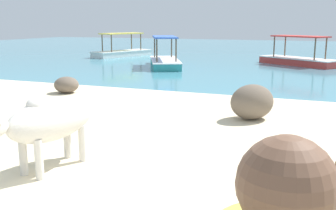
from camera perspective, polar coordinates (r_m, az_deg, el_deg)
The scene contains 7 objects.
water_surface at distance 25.09m, azimuth 17.14°, elevation 7.04°, with size 60.00×36.00×0.03m, color teal.
cow at distance 5.18m, azimuth -16.75°, elevation -2.18°, with size 0.71×1.74×0.97m.
shore_rock_large at distance 10.87m, azimuth -14.46°, elevation 2.85°, with size 0.66×0.64×0.43m, color #6B5B4C.
shore_rock_medium at distance 7.80m, azimuth 12.04°, elevation 0.44°, with size 0.91×0.70×0.68m, color #6B5B4C.
boat_red at distance 18.63m, azimuth 18.31°, elevation 6.35°, with size 3.70×3.00×1.29m.
boat_teal at distance 17.01m, azimuth -0.48°, elevation 6.48°, with size 2.65×3.81×1.29m.
boat_white at distance 22.36m, azimuth -6.64°, elevation 7.70°, with size 2.35×3.84×1.29m.
Camera 1 is at (2.02, -2.93, 1.89)m, focal length 42.21 mm.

